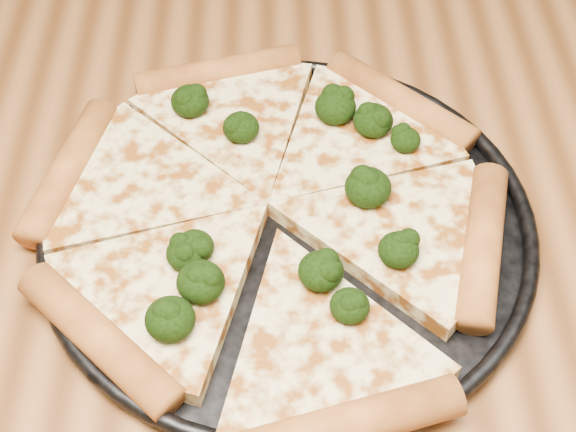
{
  "coord_description": "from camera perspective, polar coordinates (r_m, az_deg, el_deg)",
  "views": [
    {
      "loc": [
        -0.01,
        -0.36,
        1.19
      ],
      "look_at": [
        -0.0,
        -0.0,
        0.77
      ],
      "focal_mm": 52.07,
      "sensor_mm": 36.0,
      "label": 1
    }
  ],
  "objects": [
    {
      "name": "broccoli_florets",
      "position": [
        0.55,
        -0.11,
        1.06
      ],
      "size": [
        0.18,
        0.22,
        0.02
      ],
      "color": "black",
      "rests_on": "pizza"
    },
    {
      "name": "dining_table",
      "position": [
        0.64,
        0.23,
        -6.08
      ],
      "size": [
        1.2,
        0.9,
        0.75
      ],
      "color": "brown",
      "rests_on": "ground"
    },
    {
      "name": "pizza_pan",
      "position": [
        0.56,
        -0.0,
        -0.55
      ],
      "size": [
        0.33,
        0.33,
        0.02
      ],
      "color": "black",
      "rests_on": "dining_table"
    },
    {
      "name": "pizza",
      "position": [
        0.56,
        -1.28,
        0.43
      ],
      "size": [
        0.34,
        0.36,
        0.03
      ],
      "rotation": [
        0.0,
        0.0,
        0.27
      ],
      "color": "#FFE99C",
      "rests_on": "pizza_pan"
    }
  ]
}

